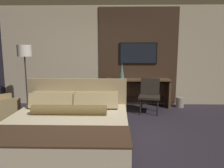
% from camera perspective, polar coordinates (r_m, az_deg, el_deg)
% --- Properties ---
extents(ground_plane, '(16.00, 16.00, 0.00)m').
position_cam_1_polar(ground_plane, '(4.05, -3.47, -14.32)').
color(ground_plane, '#28232D').
extents(wall_back_tv_panel, '(7.20, 0.09, 2.80)m').
position_cam_1_polar(wall_back_tv_panel, '(6.30, -0.52, 7.30)').
color(wall_back_tv_panel, '#BCAD8E').
rests_on(wall_back_tv_panel, ground_plane).
extents(bed, '(2.01, 2.09, 1.02)m').
position_cam_1_polar(bed, '(3.75, -11.51, -11.39)').
color(bed, '#33281E').
rests_on(bed, ground_plane).
extents(desk, '(1.72, 0.49, 0.78)m').
position_cam_1_polar(desk, '(6.15, 6.87, -1.02)').
color(desk, brown).
rests_on(desk, ground_plane).
extents(tv, '(1.06, 0.04, 0.59)m').
position_cam_1_polar(tv, '(6.25, 6.87, 8.00)').
color(tv, black).
extents(desk_chair, '(0.60, 0.60, 0.86)m').
position_cam_1_polar(desk_chair, '(5.63, 9.83, -2.26)').
color(desk_chair, '#28231E').
rests_on(desk_chair, ground_plane).
extents(floor_lamp, '(0.34, 0.34, 1.71)m').
position_cam_1_polar(floor_lamp, '(5.82, -21.87, 6.76)').
color(floor_lamp, '#282623').
rests_on(floor_lamp, ground_plane).
extents(vase_tall, '(0.15, 0.15, 0.45)m').
position_cam_1_polar(vase_tall, '(6.03, 2.59, 3.48)').
color(vase_tall, '#4C706B').
rests_on(vase_tall, desk).
extents(waste_bin, '(0.22, 0.22, 0.28)m').
position_cam_1_polar(waste_bin, '(6.38, 17.28, -4.55)').
color(waste_bin, gray).
rests_on(waste_bin, ground_plane).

